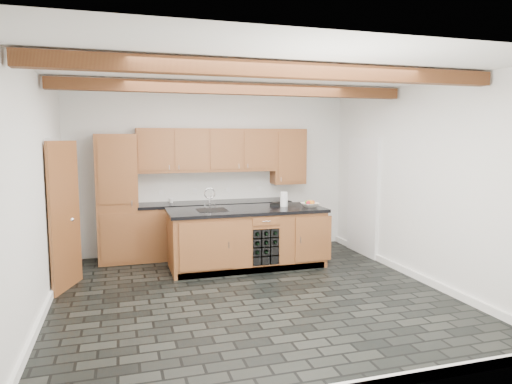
% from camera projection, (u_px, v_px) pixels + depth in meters
% --- Properties ---
extents(ground, '(5.00, 5.00, 0.00)m').
position_uv_depth(ground, '(251.00, 294.00, 5.97)').
color(ground, black).
rests_on(ground, ground).
extents(room_shell, '(5.01, 5.00, 5.00)m').
position_uv_depth(room_shell, '(234.00, 175.00, 6.27)').
color(room_shell, white).
rests_on(room_shell, ground).
extents(back_cabinetry, '(3.65, 0.62, 2.20)m').
position_uv_depth(back_cabinetry, '(195.00, 199.00, 7.88)').
color(back_cabinetry, brown).
rests_on(back_cabinetry, ground).
extents(island, '(2.48, 0.96, 0.93)m').
position_uv_depth(island, '(247.00, 238.00, 7.23)').
color(island, brown).
rests_on(island, ground).
extents(faucet, '(0.45, 0.40, 0.34)m').
position_uv_depth(faucet, '(212.00, 208.00, 7.06)').
color(faucet, black).
rests_on(faucet, island).
extents(kitchen_scale, '(0.20, 0.16, 0.05)m').
position_uv_depth(kitchen_scale, '(276.00, 204.00, 7.47)').
color(kitchen_scale, black).
rests_on(kitchen_scale, island).
extents(fruit_bowl, '(0.31, 0.31, 0.07)m').
position_uv_depth(fruit_bowl, '(310.00, 205.00, 7.35)').
color(fruit_bowl, silver).
rests_on(fruit_bowl, island).
extents(fruit_cluster, '(0.16, 0.17, 0.07)m').
position_uv_depth(fruit_cluster, '(310.00, 203.00, 7.35)').
color(fruit_cluster, '#C7441A').
rests_on(fruit_cluster, fruit_bowl).
extents(paper_towel, '(0.12, 0.12, 0.24)m').
position_uv_depth(paper_towel, '(284.00, 199.00, 7.40)').
color(paper_towel, white).
rests_on(paper_towel, island).
extents(mug, '(0.10, 0.10, 0.08)m').
position_uv_depth(mug, '(171.00, 201.00, 7.81)').
color(mug, white).
rests_on(mug, back_cabinetry).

